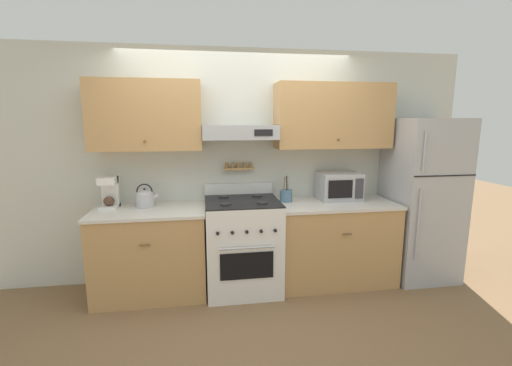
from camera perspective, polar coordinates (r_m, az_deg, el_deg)
ground_plane at (r=3.60m, az=-1.57°, el=-19.26°), size 16.00×16.00×0.00m
wall_back at (r=3.79m, az=-2.36°, el=5.59°), size 5.20×0.46×2.55m
counter_left at (r=3.74m, az=-17.06°, el=-10.91°), size 1.12×0.69×0.90m
counter_right at (r=3.97m, az=12.83°, el=-9.49°), size 1.29×0.69×0.90m
stove_range at (r=3.68m, az=-2.26°, el=-10.21°), size 0.76×0.74×1.09m
refrigerator at (r=4.30m, az=25.86°, el=-2.49°), size 0.70×0.71×1.81m
tea_kettle at (r=3.71m, az=-18.01°, el=-2.35°), size 0.24×0.19×0.24m
coffee_maker at (r=3.79m, az=-23.22°, el=-1.36°), size 0.17×0.22×0.32m
microwave at (r=3.96m, az=13.63°, el=-0.50°), size 0.45×0.36×0.31m
utensil_crock at (r=3.77m, az=5.03°, el=-2.07°), size 0.14×0.14×0.28m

